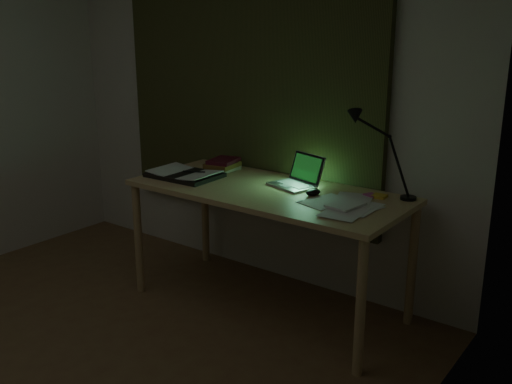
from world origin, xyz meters
TOP-DOWN VIEW (x-y plane):
  - wall_back at (0.00, 2.00)m, footprint 3.50×0.00m
  - wall_right at (1.75, 0.00)m, footprint 0.00×4.00m
  - curtain at (0.00, 1.96)m, footprint 2.20×0.06m
  - desk at (0.51, 1.53)m, footprint 1.78×0.78m
  - laptop at (0.61, 1.67)m, footprint 0.36×0.39m
  - open_textbook at (-0.12, 1.44)m, footprint 0.48×0.35m
  - book_stack at (-0.02, 1.73)m, footprint 0.23×0.26m
  - loose_papers at (1.04, 1.50)m, footprint 0.36×0.38m
  - mouse at (0.82, 1.58)m, footprint 0.09×0.12m
  - sticky_yellow at (1.16, 1.78)m, footprint 0.08×0.08m
  - sticky_pink at (1.11, 1.76)m, footprint 0.09×0.09m
  - desk_lamp at (1.31, 1.84)m, footprint 0.37×0.30m

SIDE VIEW (x-z plane):
  - desk at x=0.51m, z-range 0.00..0.81m
  - sticky_pink at x=1.11m, z-range 0.81..0.83m
  - sticky_yellow at x=1.16m, z-range 0.81..0.83m
  - loose_papers at x=1.04m, z-range 0.81..0.83m
  - mouse at x=0.82m, z-range 0.81..0.85m
  - open_textbook at x=-0.12m, z-range 0.81..0.85m
  - book_stack at x=-0.02m, z-range 0.81..0.90m
  - laptop at x=0.61m, z-range 0.81..1.02m
  - desk_lamp at x=1.31m, z-range 0.81..1.33m
  - wall_back at x=0.00m, z-range 0.00..2.50m
  - wall_right at x=1.75m, z-range 0.00..2.50m
  - curtain at x=0.00m, z-range 0.45..2.45m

